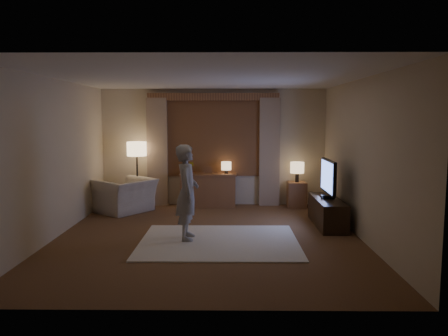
{
  "coord_description": "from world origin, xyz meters",
  "views": [
    {
      "loc": [
        0.35,
        -7.04,
        1.98
      ],
      "look_at": [
        0.26,
        0.6,
        1.09
      ],
      "focal_mm": 35.0,
      "sensor_mm": 36.0,
      "label": 1
    }
  ],
  "objects_px": {
    "sideboard": "(208,191)",
    "tv_stand": "(327,212)",
    "side_table": "(297,195)",
    "person": "(187,192)",
    "armchair": "(126,196)"
  },
  "relations": [
    {
      "from": "sideboard",
      "to": "tv_stand",
      "type": "distance_m",
      "value": 2.83
    },
    {
      "from": "tv_stand",
      "to": "person",
      "type": "relative_size",
      "value": 0.92
    },
    {
      "from": "armchair",
      "to": "person",
      "type": "height_order",
      "value": "person"
    },
    {
      "from": "sideboard",
      "to": "tv_stand",
      "type": "relative_size",
      "value": 0.86
    },
    {
      "from": "side_table",
      "to": "armchair",
      "type": "bearing_deg",
      "value": -171.7
    },
    {
      "from": "tv_stand",
      "to": "person",
      "type": "height_order",
      "value": "person"
    },
    {
      "from": "side_table",
      "to": "tv_stand",
      "type": "distance_m",
      "value": 1.68
    },
    {
      "from": "tv_stand",
      "to": "person",
      "type": "bearing_deg",
      "value": -158.74
    },
    {
      "from": "side_table",
      "to": "person",
      "type": "bearing_deg",
      "value": -129.62
    },
    {
      "from": "person",
      "to": "side_table",
      "type": "bearing_deg",
      "value": -41.44
    },
    {
      "from": "tv_stand",
      "to": "person",
      "type": "xyz_separation_m",
      "value": [
        -2.47,
        -0.96,
        0.53
      ]
    },
    {
      "from": "sideboard",
      "to": "side_table",
      "type": "height_order",
      "value": "sideboard"
    },
    {
      "from": "armchair",
      "to": "tv_stand",
      "type": "distance_m",
      "value": 4.12
    },
    {
      "from": "armchair",
      "to": "side_table",
      "type": "distance_m",
      "value": 3.69
    },
    {
      "from": "tv_stand",
      "to": "person",
      "type": "distance_m",
      "value": 2.7
    }
  ]
}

